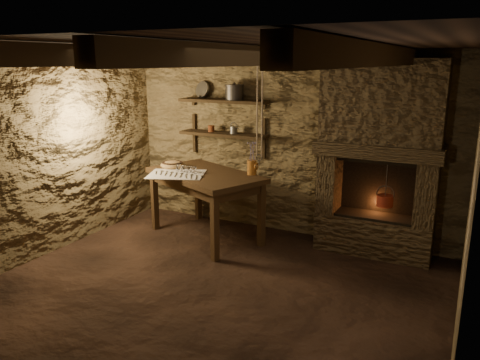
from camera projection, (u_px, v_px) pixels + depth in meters
The scene contains 25 objects.
floor at pixel (210, 291), 4.74m from camera, with size 4.50×4.50×0.00m, color black.
back_wall at pixel (286, 144), 6.18m from camera, with size 4.50×0.04×2.40m, color #4D3C24.
front_wall at pixel (33, 250), 2.72m from camera, with size 4.50×0.04×2.40m, color #4D3C24.
left_wall at pixel (42, 156), 5.44m from camera, with size 0.04×4.00×2.40m, color #4D3C24.
right_wall at pixel (470, 210), 3.46m from camera, with size 0.04×4.00×2.40m, color #4D3C24.
ceiling at pixel (206, 46), 4.15m from camera, with size 4.50×4.00×0.04m, color black.
beam_far_left at pixel (82, 57), 4.83m from camera, with size 0.14×3.95×0.16m, color black.
beam_mid_left at pixel (161, 57), 4.39m from camera, with size 0.14×3.95×0.16m, color black.
beam_mid_right at pixel (257, 56), 3.95m from camera, with size 0.14×3.95×0.16m, color black.
beam_far_right at pixel (377, 55), 3.52m from camera, with size 0.14×3.95×0.16m, color black.
shelf_lower at pixel (223, 134), 6.39m from camera, with size 1.25×0.30×0.04m, color black.
shelf_upper at pixel (223, 101), 6.27m from camera, with size 1.25×0.30×0.04m, color black.
hearth at pixel (379, 154), 5.42m from camera, with size 1.43×0.51×2.30m.
work_table at pixel (205, 203), 6.10m from camera, with size 1.76×1.42×0.88m.
linen_cloth at pixel (176, 174), 5.90m from camera, with size 0.69×0.55×0.01m, color beige.
pewter_cutlery_row at pixel (175, 174), 5.88m from camera, with size 0.58×0.22×0.01m, color gray, non-canonical shape.
drinking_glasses at pixel (184, 169), 5.99m from camera, with size 0.22×0.07×0.09m, color white, non-canonical shape.
stoneware_jug at pixel (252, 160), 5.87m from camera, with size 0.14×0.14×0.42m.
wooden_bowl at pixel (172, 165), 6.27m from camera, with size 0.32×0.32×0.11m, color olive.
iron_stockpot at pixel (234, 93), 6.17m from camera, with size 0.24×0.24×0.18m, color #2B2826.
tin_pan at pixel (202, 90), 6.50m from camera, with size 0.23×0.23×0.03m, color gray.
small_kettle at pixel (234, 130), 6.30m from camera, with size 0.14×0.10×0.15m, color gray, non-canonical shape.
rusty_tin at pixel (211, 129), 6.45m from camera, with size 0.09×0.09×0.09m, color #602913.
red_pot at pixel (385, 200), 5.46m from camera, with size 0.23×0.23×0.54m.
hanging_ropes at pixel (260, 105), 5.18m from camera, with size 0.08×0.08×1.20m, color tan, non-canonical shape.
Camera 1 is at (2.23, -3.71, 2.27)m, focal length 35.00 mm.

